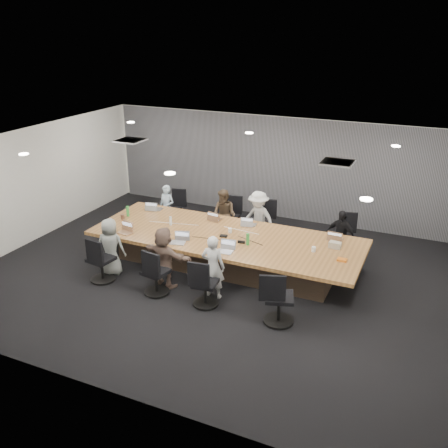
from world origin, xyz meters
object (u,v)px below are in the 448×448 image
at_px(chair_6, 205,287).
at_px(person_5, 164,257).
at_px(laptop_6, 224,252).
at_px(chair_3, 343,239).
at_px(chair_1, 230,220).
at_px(chair_4, 101,263).
at_px(chair_5, 156,275).
at_px(chair_0, 174,212).
at_px(stapler, 241,242).
at_px(snack_packet, 342,260).
at_px(person_4, 111,247).
at_px(canvas_bag, 335,245).
at_px(laptop_2, 250,224).
at_px(person_6, 213,267).
at_px(laptop_4, 125,233).
at_px(conference_table, 226,249).
at_px(bottle_clear, 171,221).
at_px(person_0, 167,208).
at_px(bottle_green_right, 248,239).
at_px(mug_brown, 123,217).
at_px(laptop_3, 335,239).
at_px(person_2, 258,219).
at_px(chair_7, 279,301).
at_px(laptop_1, 215,219).
at_px(chair_2, 263,225).
at_px(bottle_green_left, 128,211).
at_px(laptop_5, 177,243).
at_px(laptop_0, 156,209).
at_px(person_3, 340,236).
at_px(person_1, 224,215).

xyz_separation_m(chair_6, person_5, (-1.10, 0.35, 0.26)).
bearing_deg(laptop_6, chair_3, 47.36).
xyz_separation_m(chair_1, chair_4, (-1.46, -3.40, 0.02)).
xyz_separation_m(chair_5, laptop_6, (1.10, 0.90, 0.35)).
xyz_separation_m(chair_0, stapler, (2.76, -1.95, 0.41)).
xyz_separation_m(chair_6, snack_packet, (2.28, 1.48, 0.37)).
bearing_deg(person_4, chair_3, -158.27).
height_order(chair_6, canvas_bag, canvas_bag).
distance_m(chair_5, laptop_2, 2.73).
distance_m(chair_5, person_5, 0.43).
relative_size(chair_3, person_6, 0.58).
bearing_deg(laptop_4, conference_table, 30.49).
bearing_deg(bottle_clear, person_0, 123.73).
distance_m(bottle_green_right, mug_brown, 3.27).
xyz_separation_m(conference_table, person_6, (0.32, -1.35, 0.26)).
relative_size(chair_0, laptop_4, 2.22).
bearing_deg(laptop_3, chair_5, 41.93).
xyz_separation_m(person_2, laptop_6, (0.07, -2.15, 0.06)).
bearing_deg(chair_7, chair_6, 161.67).
bearing_deg(canvas_bag, laptop_1, 171.06).
bearing_deg(canvas_bag, chair_1, 155.34).
bearing_deg(laptop_6, person_0, 135.54).
relative_size(person_6, canvas_bag, 5.33).
bearing_deg(chair_3, person_2, -4.29).
relative_size(chair_0, chair_2, 0.87).
xyz_separation_m(bottle_green_right, bottle_clear, (-2.04, 0.30, -0.02)).
relative_size(chair_1, chair_5, 0.97).
bearing_deg(chair_1, canvas_bag, 147.33).
height_order(chair_1, laptop_6, chair_1).
bearing_deg(bottle_green_left, person_0, 73.84).
relative_size(laptop_1, person_2, 0.23).
xyz_separation_m(laptop_5, laptop_6, (1.10, 0.00, 0.00)).
height_order(laptop_0, mug_brown, mug_brown).
bearing_deg(person_2, mug_brown, -140.13).
bearing_deg(laptop_1, chair_0, -18.91).
bearing_deg(laptop_2, person_4, 34.14).
xyz_separation_m(chair_5, person_0, (-1.52, 3.05, 0.20)).
bearing_deg(person_5, chair_4, 26.26).
bearing_deg(person_0, snack_packet, -12.13).
relative_size(person_3, canvas_bag, 4.89).
relative_size(chair_4, laptop_3, 2.52).
bearing_deg(chair_6, bottle_green_left, 141.02).
bearing_deg(person_0, laptop_2, -6.57).
height_order(chair_6, laptop_6, chair_6).
distance_m(person_0, person_2, 2.55).
relative_size(laptop_4, stapler, 2.08).
distance_m(person_1, laptop_2, 1.06).
bearing_deg(chair_6, bottle_green_right, 70.88).
relative_size(laptop_3, laptop_4, 1.01).
xyz_separation_m(person_3, bottle_green_left, (-4.90, -1.23, 0.26)).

